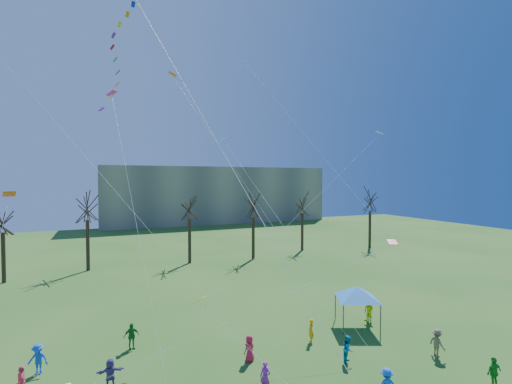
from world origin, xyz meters
name	(u,v)px	position (x,y,z in m)	size (l,w,h in m)	color
distant_building	(217,195)	(22.00, 82.00, 7.50)	(60.00, 14.00, 15.00)	gray
bare_tree_row	(175,213)	(1.74, 36.17, 7.12)	(69.75, 8.17, 10.74)	black
big_box_kite	(125,47)	(-6.21, 6.89, 18.43)	(5.09, 7.00, 24.76)	red
canopy_tent_blue	(357,293)	(11.01, 9.72, 2.73)	(3.93, 3.93, 3.23)	#3F3F44
festival_crowd	(236,373)	(-0.67, 5.72, 0.87)	(25.96, 13.84, 1.83)	red
small_kites_aloft	(216,155)	(-0.07, 11.21, 13.38)	(30.96, 18.87, 34.30)	#E63B0C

